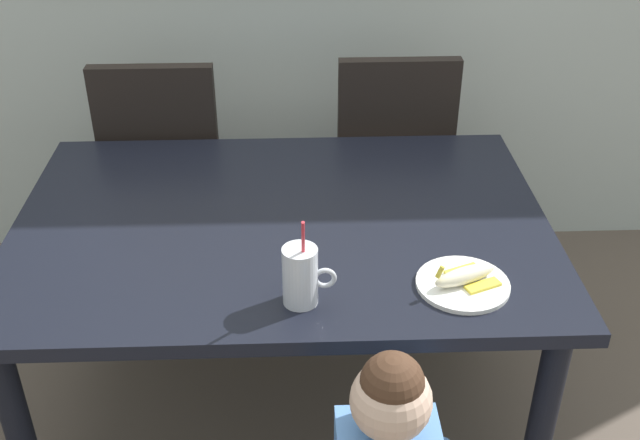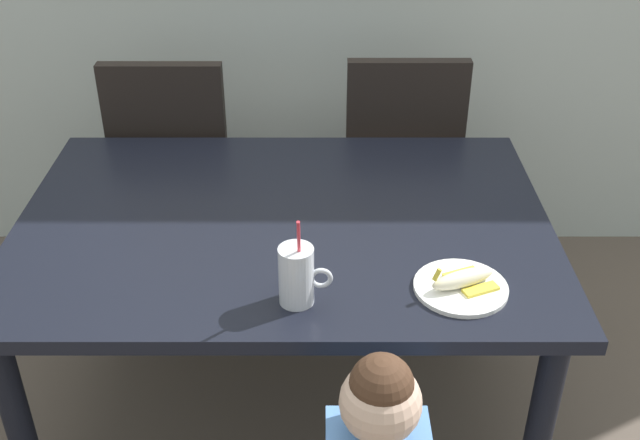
% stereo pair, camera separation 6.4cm
% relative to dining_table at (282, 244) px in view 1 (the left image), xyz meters
% --- Properties ---
extents(ground_plane, '(24.00, 24.00, 0.00)m').
position_rel_dining_table_xyz_m(ground_plane, '(0.00, 0.00, -0.64)').
color(ground_plane, brown).
extents(dining_table, '(1.49, 1.05, 0.73)m').
position_rel_dining_table_xyz_m(dining_table, '(0.00, 0.00, 0.00)').
color(dining_table, black).
rests_on(dining_table, ground).
extents(dining_chair_left, '(0.44, 0.45, 0.96)m').
position_rel_dining_table_xyz_m(dining_chair_left, '(-0.43, 0.71, -0.10)').
color(dining_chair_left, black).
rests_on(dining_chair_left, ground).
extents(dining_chair_right, '(0.44, 0.45, 0.96)m').
position_rel_dining_table_xyz_m(dining_chair_right, '(0.40, 0.75, -0.10)').
color(dining_chair_right, black).
rests_on(dining_chair_right, ground).
extents(milk_cup, '(0.13, 0.09, 0.25)m').
position_rel_dining_table_xyz_m(milk_cup, '(0.05, -0.38, 0.15)').
color(milk_cup, silver).
rests_on(milk_cup, dining_table).
extents(snack_plate, '(0.23, 0.23, 0.01)m').
position_rel_dining_table_xyz_m(snack_plate, '(0.45, -0.33, 0.09)').
color(snack_plate, white).
rests_on(snack_plate, dining_table).
extents(peeled_banana, '(0.18, 0.13, 0.07)m').
position_rel_dining_table_xyz_m(peeled_banana, '(0.45, -0.33, 0.12)').
color(peeled_banana, '#F4EAC6').
rests_on(peeled_banana, snack_plate).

